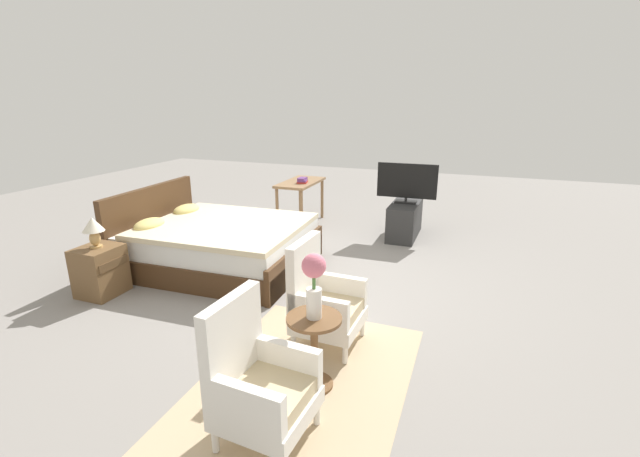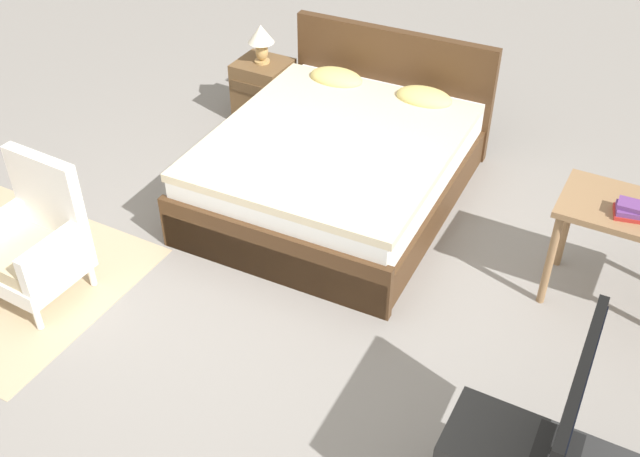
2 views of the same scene
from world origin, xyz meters
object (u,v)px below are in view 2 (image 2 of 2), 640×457
at_px(table_lamp, 261,38).
at_px(tv_flatscreen, 570,413).
at_px(nightstand, 264,91).
at_px(armchair_by_window_right, 36,243).
at_px(bed, 341,162).
at_px(book_stack, 633,210).

distance_m(table_lamp, tv_flatscreen, 4.19).
bearing_deg(nightstand, armchair_by_window_right, -91.48).
height_order(bed, armchair_by_window_right, bed).
bearing_deg(nightstand, bed, -33.16).
bearing_deg(armchair_by_window_right, table_lamp, 88.52).
bearing_deg(armchair_by_window_right, book_stack, 25.42).
height_order(table_lamp, tv_flatscreen, tv_flatscreen).
bearing_deg(armchair_by_window_right, nightstand, 88.52).
bearing_deg(bed, armchair_by_window_right, -123.00).
distance_m(bed, armchair_by_window_right, 2.20).
distance_m(armchair_by_window_right, tv_flatscreen, 3.28).
bearing_deg(book_stack, bed, 171.32).
bearing_deg(nightstand, book_stack, -18.35).
relative_size(armchair_by_window_right, book_stack, 3.95).
distance_m(bed, book_stack, 2.10).
bearing_deg(tv_flatscreen, bed, 135.87).
distance_m(table_lamp, book_stack, 3.33).
relative_size(bed, tv_flatscreen, 2.44).
distance_m(armchair_by_window_right, table_lamp, 2.61).
height_order(bed, book_stack, bed).
xyz_separation_m(armchair_by_window_right, table_lamp, (0.07, 2.58, 0.37)).
distance_m(tv_flatscreen, book_stack, 1.68).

